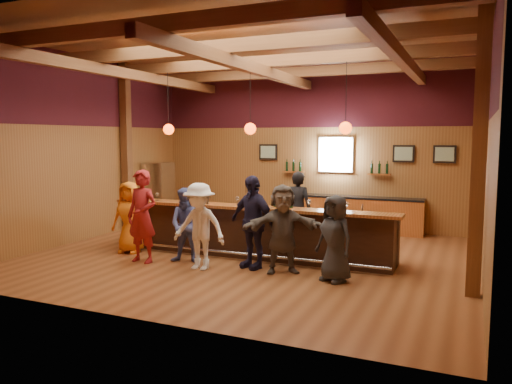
% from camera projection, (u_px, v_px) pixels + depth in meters
% --- Properties ---
extents(room, '(9.04, 9.00, 4.52)m').
position_uv_depth(room, '(251.00, 104.00, 10.32)').
color(room, brown).
rests_on(room, ground).
extents(bar_counter, '(6.30, 1.07, 1.11)m').
position_uv_depth(bar_counter, '(254.00, 231.00, 10.69)').
color(bar_counter, black).
rests_on(bar_counter, ground).
extents(back_bar_cabinet, '(4.00, 0.52, 0.95)m').
position_uv_depth(back_bar_cabinet, '(347.00, 213.00, 13.48)').
color(back_bar_cabinet, brown).
rests_on(back_bar_cabinet, ground).
extents(window, '(0.95, 0.09, 0.95)m').
position_uv_depth(window, '(336.00, 155.00, 13.68)').
color(window, silver).
rests_on(window, room).
extents(framed_pictures, '(5.35, 0.05, 0.45)m').
position_uv_depth(framed_pictures, '(367.00, 153.00, 13.32)').
color(framed_pictures, black).
rests_on(framed_pictures, room).
extents(wine_shelves, '(3.00, 0.18, 0.30)m').
position_uv_depth(wine_shelves, '(335.00, 170.00, 13.66)').
color(wine_shelves, brown).
rests_on(wine_shelves, room).
extents(pendant_lights, '(4.24, 0.24, 1.37)m').
position_uv_depth(pendant_lights, '(250.00, 128.00, 10.33)').
color(pendant_lights, black).
rests_on(pendant_lights, room).
extents(stainless_fridge, '(0.70, 0.70, 1.80)m').
position_uv_depth(stainless_fridge, '(159.00, 193.00, 14.52)').
color(stainless_fridge, silver).
rests_on(stainless_fridge, ground).
extents(customer_orange, '(0.82, 0.59, 1.57)m').
position_uv_depth(customer_orange, '(129.00, 217.00, 10.91)').
color(customer_orange, orange).
rests_on(customer_orange, ground).
extents(customer_redvest, '(0.71, 0.49, 1.88)m').
position_uv_depth(customer_redvest, '(142.00, 216.00, 10.05)').
color(customer_redvest, maroon).
rests_on(customer_redvest, ground).
extents(customer_denim, '(0.84, 0.71, 1.52)m').
position_uv_depth(customer_denim, '(187.00, 225.00, 10.01)').
color(customer_denim, '#4A5594').
rests_on(customer_denim, ground).
extents(customer_white, '(1.08, 0.62, 1.67)m').
position_uv_depth(customer_white, '(199.00, 227.00, 9.49)').
color(customer_white, white).
rests_on(customer_white, ground).
extents(customer_navy, '(1.14, 0.76, 1.80)m').
position_uv_depth(customer_navy, '(252.00, 222.00, 9.61)').
color(customer_navy, '#1D1A34').
rests_on(customer_navy, ground).
extents(customer_brown, '(1.59, 1.18, 1.66)m').
position_uv_depth(customer_brown, '(283.00, 229.00, 9.27)').
color(customer_brown, '#564D45').
rests_on(customer_brown, ground).
extents(customer_dark, '(0.89, 0.78, 1.53)m').
position_uv_depth(customer_dark, '(335.00, 238.00, 8.71)').
color(customer_dark, '#27272A').
rests_on(customer_dark, ground).
extents(bartender, '(0.65, 0.44, 1.75)m').
position_uv_depth(bartender, '(298.00, 209.00, 11.53)').
color(bartender, black).
rests_on(bartender, ground).
extents(ice_bucket, '(0.22, 0.22, 0.24)m').
position_uv_depth(ice_bucket, '(253.00, 200.00, 10.40)').
color(ice_bucket, brown).
rests_on(ice_bucket, bar_counter).
extents(bottle_a, '(0.08, 0.08, 0.38)m').
position_uv_depth(bottle_a, '(275.00, 199.00, 10.20)').
color(bottle_a, black).
rests_on(bottle_a, bar_counter).
extents(bottle_b, '(0.08, 0.08, 0.39)m').
position_uv_depth(bottle_b, '(291.00, 201.00, 10.01)').
color(bottle_b, black).
rests_on(bottle_b, bar_counter).
extents(glass_a, '(0.07, 0.07, 0.16)m').
position_uv_depth(glass_a, '(146.00, 195.00, 11.33)').
color(glass_a, silver).
rests_on(glass_a, bar_counter).
extents(glass_b, '(0.08, 0.08, 0.18)m').
position_uv_depth(glass_b, '(157.00, 195.00, 11.18)').
color(glass_b, silver).
rests_on(glass_b, bar_counter).
extents(glass_c, '(0.09, 0.09, 0.20)m').
position_uv_depth(glass_c, '(183.00, 196.00, 10.95)').
color(glass_c, silver).
rests_on(glass_c, bar_counter).
extents(glass_d, '(0.09, 0.09, 0.20)m').
position_uv_depth(glass_d, '(195.00, 196.00, 10.79)').
color(glass_d, silver).
rests_on(glass_d, bar_counter).
extents(glass_e, '(0.08, 0.08, 0.18)m').
position_uv_depth(glass_e, '(237.00, 199.00, 10.49)').
color(glass_e, silver).
rests_on(glass_e, bar_counter).
extents(glass_f, '(0.07, 0.07, 0.16)m').
position_uv_depth(glass_f, '(273.00, 202.00, 10.09)').
color(glass_f, silver).
rests_on(glass_f, bar_counter).
extents(glass_g, '(0.09, 0.09, 0.19)m').
position_uv_depth(glass_g, '(309.00, 202.00, 9.84)').
color(glass_g, silver).
rests_on(glass_g, bar_counter).
extents(glass_h, '(0.09, 0.09, 0.20)m').
position_uv_depth(glass_h, '(347.00, 205.00, 9.41)').
color(glass_h, silver).
rests_on(glass_h, bar_counter).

